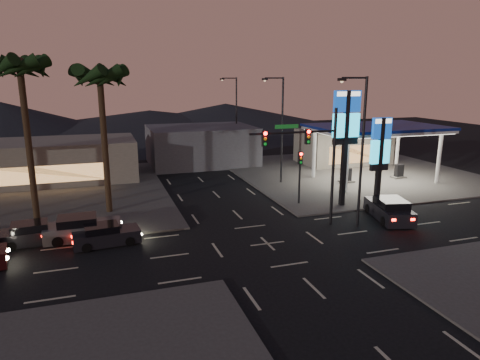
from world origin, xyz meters
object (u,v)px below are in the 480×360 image
object	(u,v)px
pylon_sign_short	(380,148)
traffic_signal_mast	(311,151)
car_lane_a_front	(106,235)
car_lane_b_mid	(34,234)
pylon_sign_tall	(346,125)
car_lane_b_front	(82,229)
suv_station	(389,210)
gas_station	(377,130)

from	to	relation	value
pylon_sign_short	traffic_signal_mast	size ratio (longest dim) A/B	0.88
car_lane_a_front	car_lane_b_mid	xyz separation A→B (m)	(-4.12, 1.56, 0.03)
car_lane_a_front	traffic_signal_mast	bearing A→B (deg)	-4.09
traffic_signal_mast	pylon_sign_tall	bearing A→B (deg)	36.52
pylon_sign_tall	car_lane_b_front	size ratio (longest dim) A/B	1.89
car_lane_a_front	suv_station	xyz separation A→B (m)	(19.38, -1.35, 0.13)
pylon_sign_tall	car_lane_b_mid	size ratio (longest dim) A/B	2.09
car_lane_b_front	suv_station	distance (m)	20.93
car_lane_b_front	suv_station	bearing A→B (deg)	-7.56
car_lane_a_front	car_lane_b_front	world-z (taller)	car_lane_b_front
gas_station	suv_station	xyz separation A→B (m)	(-6.02, -10.42, -4.34)
car_lane_b_front	car_lane_a_front	bearing A→B (deg)	-45.67
pylon_sign_short	car_lane_b_mid	size ratio (longest dim) A/B	1.62
gas_station	pylon_sign_tall	xyz separation A→B (m)	(-7.50, -6.50, 1.31)
suv_station	car_lane_b_front	bearing A→B (deg)	172.44
pylon_sign_short	traffic_signal_mast	xyz separation A→B (m)	(-7.24, -2.51, 0.57)
car_lane_b_front	suv_station	size ratio (longest dim) A/B	0.93
car_lane_b_mid	pylon_sign_tall	bearing A→B (deg)	2.63
car_lane_b_mid	suv_station	distance (m)	23.68
pylon_sign_short	car_lane_a_front	world-z (taller)	pylon_sign_short
gas_station	car_lane_a_front	size ratio (longest dim) A/B	2.95
suv_station	pylon_sign_tall	bearing A→B (deg)	110.69
pylon_sign_short	car_lane_b_mid	bearing A→B (deg)	-179.97
traffic_signal_mast	car_lane_b_front	distance (m)	15.39
pylon_sign_short	car_lane_b_front	size ratio (longest dim) A/B	1.47
suv_station	car_lane_a_front	bearing A→B (deg)	176.02
traffic_signal_mast	suv_station	bearing A→B (deg)	-3.75
gas_station	car_lane_b_front	size ratio (longest dim) A/B	2.57
car_lane_b_front	car_lane_b_mid	size ratio (longest dim) A/B	1.10
pylon_sign_short	suv_station	world-z (taller)	pylon_sign_short
pylon_sign_tall	pylon_sign_short	world-z (taller)	pylon_sign_tall
car_lane_b_front	suv_station	world-z (taller)	suv_station
car_lane_b_mid	gas_station	bearing A→B (deg)	14.27
gas_station	traffic_signal_mast	size ratio (longest dim) A/B	1.53
gas_station	pylon_sign_tall	distance (m)	10.01
gas_station	car_lane_b_mid	xyz separation A→B (m)	(-29.52, -7.51, -4.45)
gas_station	car_lane_b_front	bearing A→B (deg)	-164.02
pylon_sign_tall	suv_station	world-z (taller)	pylon_sign_tall
pylon_sign_tall	suv_station	distance (m)	7.04
car_lane_a_front	pylon_sign_short	bearing A→B (deg)	4.41
pylon_sign_short	car_lane_b_mid	xyz separation A→B (m)	(-24.52, -0.01, -4.02)
pylon_sign_short	traffic_signal_mast	distance (m)	7.69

